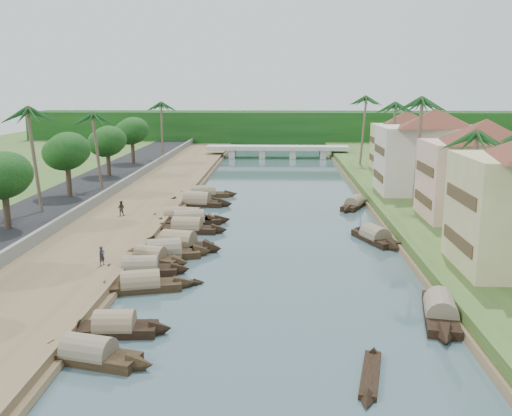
{
  "coord_description": "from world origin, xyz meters",
  "views": [
    {
      "loc": [
        0.25,
        -41.46,
        13.82
      ],
      "look_at": [
        -1.96,
        14.16,
        2.0
      ],
      "focal_mm": 40.0,
      "sensor_mm": 36.0,
      "label": 1
    }
  ],
  "objects_px": {
    "bridge": "(277,149)",
    "person_near": "(102,256)",
    "sampan_1": "(115,328)",
    "sampan_0": "(89,354)"
  },
  "relations": [
    {
      "from": "person_near",
      "to": "bridge",
      "type": "bearing_deg",
      "value": 23.08
    },
    {
      "from": "bridge",
      "to": "person_near",
      "type": "relative_size",
      "value": 19.27
    },
    {
      "from": "person_near",
      "to": "sampan_1",
      "type": "bearing_deg",
      "value": -126.43
    },
    {
      "from": "sampan_0",
      "to": "person_near",
      "type": "xyz_separation_m",
      "value": [
        -3.47,
        13.64,
        1.12
      ]
    },
    {
      "from": "sampan_1",
      "to": "person_near",
      "type": "relative_size",
      "value": 4.65
    },
    {
      "from": "bridge",
      "to": "sampan_1",
      "type": "distance_m",
      "value": 83.98
    },
    {
      "from": "bridge",
      "to": "sampan_1",
      "type": "relative_size",
      "value": 4.14
    },
    {
      "from": "sampan_1",
      "to": "bridge",
      "type": "bearing_deg",
      "value": 80.15
    },
    {
      "from": "sampan_0",
      "to": "sampan_1",
      "type": "xyz_separation_m",
      "value": [
        0.38,
        3.35,
        0.0
      ]
    },
    {
      "from": "sampan_0",
      "to": "person_near",
      "type": "bearing_deg",
      "value": 118.61
    }
  ]
}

